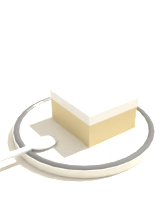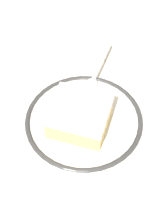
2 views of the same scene
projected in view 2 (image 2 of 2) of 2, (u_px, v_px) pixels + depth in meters
name	position (u px, v px, depth m)	size (l,w,h in m)	color
ground_plane	(92.00, 144.00, 0.53)	(2.40, 2.40, 0.00)	#B7B2A8
placemat	(92.00, 144.00, 0.52)	(0.50, 0.39, 0.00)	beige
plate	(84.00, 121.00, 0.54)	(0.19, 0.19, 0.01)	silver
cake_slice	(80.00, 116.00, 0.51)	(0.08, 0.09, 0.05)	#DBB76B
spoon	(95.00, 75.00, 0.59)	(0.13, 0.02, 0.01)	silver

